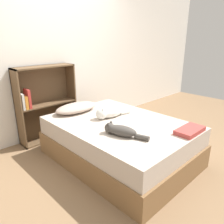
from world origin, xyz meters
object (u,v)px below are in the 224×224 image
cat_light (109,113)px  cat_dark (120,130)px  pillow (76,108)px  bookshelf (44,103)px  bed (119,141)px

cat_light → cat_dark: (-0.28, -0.49, -0.01)m
pillow → cat_dark: cat_dark is taller
pillow → bookshelf: size_ratio=0.56×
bed → bookshelf: size_ratio=1.60×
cat_light → bookshelf: bearing=-58.8°
cat_light → pillow: bearing=-60.2°
bed → cat_dark: size_ratio=3.63×
cat_light → bookshelf: size_ratio=0.45×
cat_light → cat_dark: size_ratio=1.03×
bed → pillow: size_ratio=2.84×
cat_dark → bookshelf: size_ratio=0.44×
pillow → bed: bearing=-78.0°
cat_dark → bookshelf: 1.54m
bed → pillow: pillow is taller
pillow → cat_dark: 0.99m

